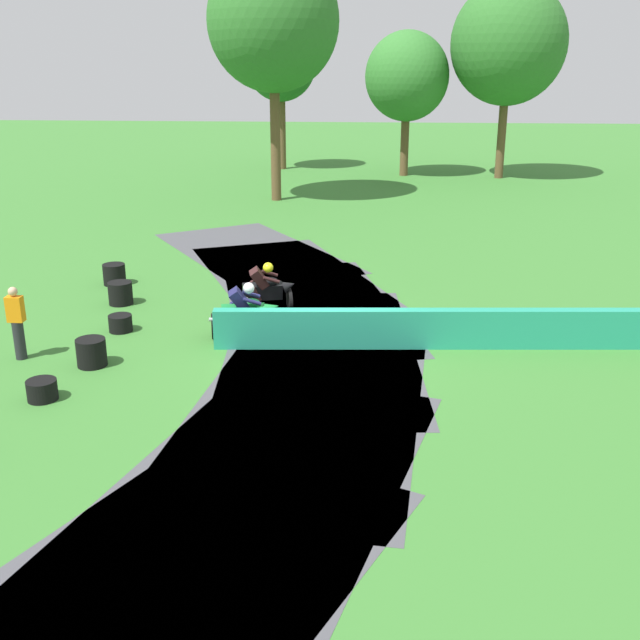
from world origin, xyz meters
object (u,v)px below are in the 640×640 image
(motorcycle_chase_black, at_px, (265,289))
(tire_stack_extra_a, at_px, (120,293))
(tire_stack_far, at_px, (120,323))
(tire_stack_extra_b, at_px, (114,274))
(motorcycle_lead_green, at_px, (246,311))
(tire_stack_mid_a, at_px, (42,390))
(tire_stack_mid_b, at_px, (91,352))
(track_marshal, at_px, (17,323))

(motorcycle_chase_black, relative_size, tire_stack_extra_a, 2.70)
(tire_stack_far, bearing_deg, tire_stack_extra_b, 110.10)
(tire_stack_far, xyz_separation_m, tire_stack_extra_a, (-0.66, 2.07, 0.10))
(motorcycle_lead_green, distance_m, tire_stack_extra_a, 4.41)
(tire_stack_extra_b, bearing_deg, tire_stack_mid_a, -81.77)
(tire_stack_far, bearing_deg, tire_stack_extra_a, 107.61)
(motorcycle_lead_green, xyz_separation_m, tire_stack_extra_b, (-4.50, 4.07, -0.35))
(tire_stack_extra_b, bearing_deg, motorcycle_lead_green, -42.10)
(tire_stack_extra_b, bearing_deg, motorcycle_chase_black, -25.75)
(tire_stack_mid_b, xyz_separation_m, tire_stack_extra_b, (-1.48, 5.99, -0.00))
(tire_stack_far, xyz_separation_m, tire_stack_extra_b, (-1.41, 3.84, 0.10))
(track_marshal, bearing_deg, tire_stack_mid_b, -9.61)
(tire_stack_mid_a, bearing_deg, tire_stack_extra_b, 98.23)
(motorcycle_chase_black, bearing_deg, tire_stack_extra_a, 172.94)
(motorcycle_lead_green, distance_m, tire_stack_far, 3.14)
(tire_stack_mid_a, distance_m, tire_stack_mid_b, 1.77)
(track_marshal, bearing_deg, tire_stack_extra_b, 87.86)
(tire_stack_extra_a, distance_m, track_marshal, 4.08)
(tire_stack_mid_a, bearing_deg, tire_stack_far, 85.72)
(tire_stack_extra_b, height_order, track_marshal, track_marshal)
(motorcycle_chase_black, distance_m, tire_stack_far, 3.68)
(tire_stack_far, bearing_deg, motorcycle_lead_green, -4.15)
(tire_stack_extra_a, height_order, tire_stack_extra_b, same)
(tire_stack_mid_b, bearing_deg, tire_stack_far, 91.83)
(tire_stack_mid_b, distance_m, tire_stack_extra_a, 4.28)
(tire_stack_far, height_order, tire_stack_extra_b, tire_stack_extra_b)
(motorcycle_chase_black, distance_m, tire_stack_extra_a, 4.00)
(tire_stack_mid_b, bearing_deg, track_marshal, 170.39)
(motorcycle_chase_black, height_order, tire_stack_mid_b, motorcycle_chase_black)
(tire_stack_mid_a, distance_m, tire_stack_far, 3.89)
(tire_stack_far, height_order, track_marshal, track_marshal)
(motorcycle_lead_green, height_order, tire_stack_extra_b, motorcycle_lead_green)
(tire_stack_mid_b, height_order, tire_stack_extra_a, same)
(tire_stack_extra_a, bearing_deg, track_marshal, -103.79)
(motorcycle_lead_green, height_order, track_marshal, track_marshal)
(tire_stack_extra_a, bearing_deg, tire_stack_mid_b, -80.24)
(tire_stack_far, distance_m, track_marshal, 2.54)
(motorcycle_lead_green, xyz_separation_m, track_marshal, (-4.72, -1.64, 0.16))
(tire_stack_mid_a, distance_m, track_marshal, 2.49)
(motorcycle_chase_black, xyz_separation_m, tire_stack_mid_a, (-3.58, -5.45, -0.45))
(track_marshal, bearing_deg, tire_stack_extra_a, 76.21)
(tire_stack_extra_a, height_order, track_marshal, track_marshal)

